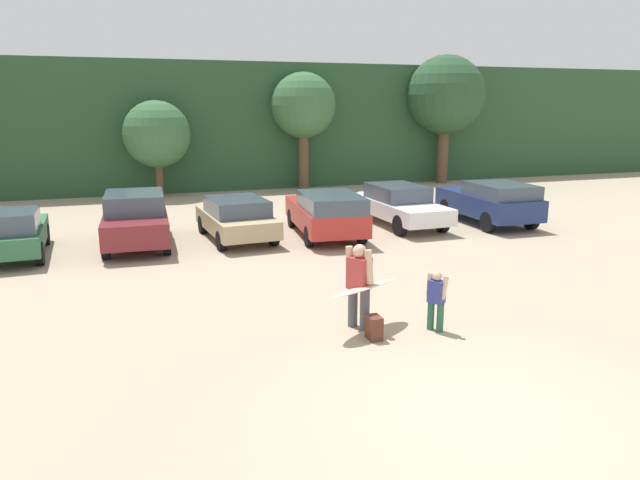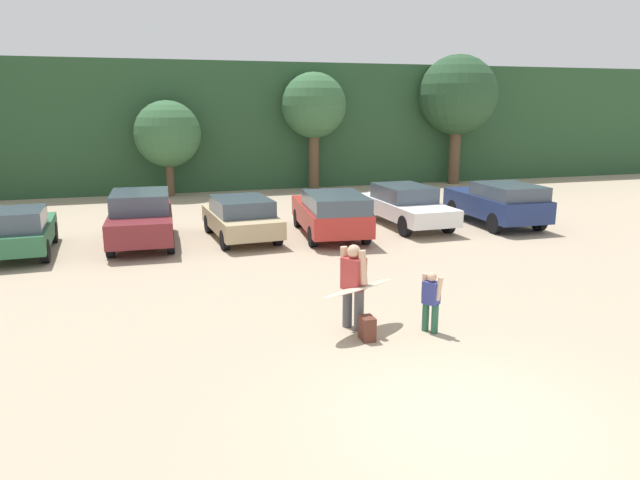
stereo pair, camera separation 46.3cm
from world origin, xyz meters
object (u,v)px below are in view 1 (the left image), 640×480
(parked_car_red, at_px, (326,212))
(backpack_dropped, at_px, (374,328))
(parked_car_white, at_px, (399,204))
(parked_car_forest_green, at_px, (9,233))
(person_adult, at_px, (359,281))
(parked_car_tan, at_px, (236,217))
(person_child, at_px, (436,297))
(parked_car_maroon, at_px, (136,218))
(surfboard_cream, at_px, (365,287))
(parked_car_navy, at_px, (490,201))

(parked_car_red, bearing_deg, backpack_dropped, 172.47)
(parked_car_white, bearing_deg, parked_car_forest_green, 92.23)
(parked_car_forest_green, relative_size, backpack_dropped, 8.87)
(parked_car_white, height_order, person_adult, person_adult)
(parked_car_tan, distance_m, person_child, 9.30)
(parked_car_maroon, xyz_separation_m, person_adult, (3.90, -8.62, 0.10))
(parked_car_tan, bearing_deg, parked_car_forest_green, 88.62)
(parked_car_white, distance_m, surfboard_cream, 10.37)
(backpack_dropped, bearing_deg, parked_car_tan, 95.32)
(parked_car_tan, relative_size, backpack_dropped, 9.21)
(person_adult, bearing_deg, parked_car_tan, -116.01)
(parked_car_red, distance_m, backpack_dropped, 8.80)
(person_child, height_order, surfboard_cream, person_child)
(parked_car_forest_green, height_order, surfboard_cream, parked_car_forest_green)
(parked_car_forest_green, distance_m, parked_car_tan, 6.58)
(parked_car_navy, bearing_deg, parked_car_white, 75.78)
(parked_car_navy, distance_m, backpack_dropped, 12.04)
(parked_car_maroon, distance_m, parked_car_red, 6.05)
(parked_car_forest_green, distance_m, person_adult, 10.96)
(person_child, relative_size, backpack_dropped, 2.65)
(parked_car_tan, bearing_deg, backpack_dropped, -178.85)
(parked_car_maroon, height_order, parked_car_tan, parked_car_maroon)
(parked_car_navy, bearing_deg, parked_car_forest_green, 90.81)
(parked_car_tan, height_order, person_adult, person_adult)
(person_child, bearing_deg, backpack_dropped, -30.64)
(parked_car_maroon, xyz_separation_m, person_child, (5.26, -9.22, -0.18))
(parked_car_forest_green, xyz_separation_m, backpack_dropped, (7.42, -8.74, -0.52))
(parked_car_white, xyz_separation_m, surfboard_cream, (-5.17, -8.99, 0.09))
(parked_car_red, height_order, parked_car_white, parked_car_red)
(person_child, xyz_separation_m, surfboard_cream, (-1.29, 0.48, 0.18))
(person_child, relative_size, surfboard_cream, 0.64)
(parked_car_white, relative_size, surfboard_cream, 2.58)
(parked_car_tan, bearing_deg, parked_car_navy, -97.12)
(parked_car_forest_green, xyz_separation_m, person_adult, (7.36, -8.13, 0.21))
(parked_car_forest_green, relative_size, parked_car_red, 0.83)
(parked_car_red, relative_size, parked_car_white, 1.00)
(parked_car_navy, bearing_deg, person_child, 141.66)
(parked_car_forest_green, bearing_deg, parked_car_white, -89.03)
(parked_car_red, bearing_deg, parked_car_white, -67.13)
(parked_car_maroon, relative_size, parked_car_white, 0.92)
(person_child, height_order, backpack_dropped, person_child)
(parked_car_red, distance_m, person_child, 8.56)
(parked_car_tan, distance_m, parked_car_red, 2.95)
(person_child, bearing_deg, parked_car_white, -143.62)
(person_adult, bearing_deg, parked_car_white, -151.92)
(parked_car_red, bearing_deg, parked_car_navy, -83.59)
(person_adult, height_order, backpack_dropped, person_adult)
(person_adult, height_order, surfboard_cream, person_adult)
(parked_car_navy, bearing_deg, parked_car_maroon, 88.37)
(parked_car_tan, bearing_deg, parked_car_white, -90.13)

